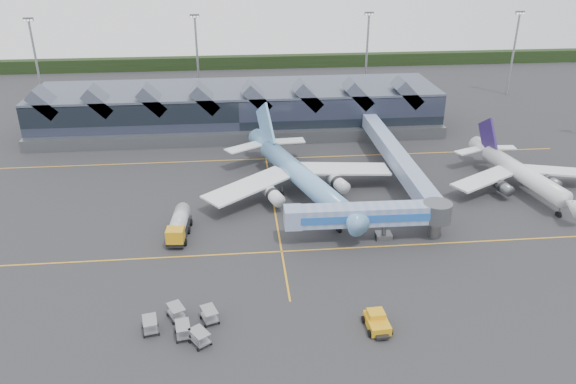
{
  "coord_description": "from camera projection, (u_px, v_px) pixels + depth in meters",
  "views": [
    {
      "loc": [
        -5.86,
        -76.86,
        41.85
      ],
      "look_at": [
        1.83,
        1.3,
        5.0
      ],
      "focal_mm": 35.0,
      "sensor_mm": 36.0,
      "label": 1
    }
  ],
  "objects": [
    {
      "name": "taxi_stripes",
      "position": [
        273.0,
        197.0,
        96.55
      ],
      "size": [
        120.0,
        60.0,
        0.01
      ],
      "color": "orange",
      "rests_on": "ground"
    },
    {
      "name": "fuel_truck",
      "position": [
        179.0,
        223.0,
        84.12
      ],
      "size": [
        3.45,
        10.07,
        3.35
      ],
      "rotation": [
        0.0,
        0.0,
        -0.07
      ],
      "color": "black",
      "rests_on": "ground"
    },
    {
      "name": "regional_jet",
      "position": [
        520.0,
        172.0,
        98.37
      ],
      "size": [
        26.89,
        29.63,
        10.18
      ],
      "rotation": [
        0.0,
        0.0,
        0.16
      ],
      "color": "silver",
      "rests_on": "ground"
    },
    {
      "name": "jet_bridge",
      "position": [
        378.0,
        215.0,
        82.01
      ],
      "size": [
        24.76,
        4.27,
        5.67
      ],
      "rotation": [
        0.0,
        0.0,
        -0.02
      ],
      "color": "#708BBC",
      "rests_on": "ground"
    },
    {
      "name": "light_masts",
      "position": [
        340.0,
        58.0,
        140.68
      ],
      "size": [
        132.4,
        42.56,
        22.45
      ],
      "color": "gray",
      "rests_on": "ground"
    },
    {
      "name": "tree_line_far",
      "position": [
        250.0,
        62.0,
        185.8
      ],
      "size": [
        260.0,
        4.0,
        4.0
      ],
      "primitive_type": "cube",
      "color": "black",
      "rests_on": "ground"
    },
    {
      "name": "pushback_tug",
      "position": [
        377.0,
        322.0,
        64.58
      ],
      "size": [
        2.95,
        4.46,
        1.91
      ],
      "rotation": [
        0.0,
        0.0,
        0.06
      ],
      "color": "orange",
      "rests_on": "ground"
    },
    {
      "name": "baggage_carts",
      "position": [
        184.0,
        323.0,
        64.19
      ],
      "size": [
        8.83,
        7.76,
        1.72
      ],
      "rotation": [
        0.0,
        0.0,
        0.35
      ],
      "color": "gray",
      "rests_on": "ground"
    },
    {
      "name": "terminal",
      "position": [
        238.0,
        108.0,
        127.68
      ],
      "size": [
        90.0,
        22.25,
        12.52
      ],
      "color": "black",
      "rests_on": "ground"
    },
    {
      "name": "ground",
      "position": [
        277.0,
        225.0,
        87.54
      ],
      "size": [
        260.0,
        260.0,
        0.0
      ],
      "primitive_type": "plane",
      "color": "#252427",
      "rests_on": "ground"
    },
    {
      "name": "main_airliner",
      "position": [
        298.0,
        174.0,
        96.36
      ],
      "size": [
        33.23,
        39.15,
        12.92
      ],
      "rotation": [
        0.0,
        0.0,
        0.32
      ],
      "color": "#629EC7",
      "rests_on": "ground"
    }
  ]
}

